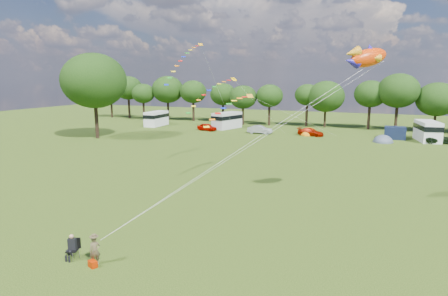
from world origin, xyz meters
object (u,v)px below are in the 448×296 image
at_px(campervan_a, 156,118).
at_px(camp_chair, 73,244).
at_px(fish_kite, 365,57).
at_px(car_a, 207,127).
at_px(car_d, 440,139).
at_px(tent_greyblue, 383,142).
at_px(big_tree, 94,81).
at_px(campervan_d, 428,130).
at_px(car_c, 311,132).
at_px(car_b, 260,130).
at_px(campervan_b, 227,120).
at_px(tent_orange, 309,135).
at_px(kite_flyer, 95,251).

bearing_deg(campervan_a, camp_chair, -154.50).
bearing_deg(fish_kite, car_a, 86.79).
relative_size(car_d, tent_greyblue, 1.48).
height_order(big_tree, camp_chair, big_tree).
height_order(campervan_d, fish_kite, fish_kite).
relative_size(car_c, campervan_d, 0.65).
xyz_separation_m(car_b, campervan_b, (-7.73, 4.07, 0.95)).
xyz_separation_m(big_tree, tent_greyblue, (42.12, 13.09, -9.00)).
bearing_deg(campervan_a, tent_greyblue, -97.73).
bearing_deg(tent_orange, camp_chair, -94.62).
bearing_deg(campervan_b, tent_greyblue, -84.48).
bearing_deg(car_b, fish_kite, -155.83).
bearing_deg(car_a, campervan_d, -70.47).
bearing_deg(tent_greyblue, kite_flyer, -106.93).
distance_m(big_tree, campervan_a, 18.56).
xyz_separation_m(car_a, kite_flyer, (15.64, -47.41, 0.09)).
distance_m(tent_greyblue, kite_flyer, 48.06).
distance_m(car_b, campervan_a, 22.43).
distance_m(big_tree, kite_flyer, 44.05).
relative_size(car_c, camp_chair, 3.05).
height_order(car_c, tent_orange, tent_orange).
bearing_deg(big_tree, car_d, 16.96).
bearing_deg(campervan_a, campervan_b, -85.81).
height_order(car_d, camp_chair, camp_chair).
xyz_separation_m(car_b, tent_greyblue, (19.62, -1.51, -0.67)).
bearing_deg(campervan_b, car_d, -78.62).
bearing_deg(camp_chair, kite_flyer, -24.61).
distance_m(big_tree, car_b, 28.08).
bearing_deg(car_a, car_d, -73.32).
bearing_deg(campervan_b, campervan_a, 113.68).
relative_size(car_d, campervan_b, 0.71).
bearing_deg(campervan_a, car_c, -95.27).
bearing_deg(campervan_d, tent_orange, 82.89).
relative_size(campervan_a, campervan_b, 0.89).
bearing_deg(fish_kite, tent_greyblue, 44.26).
bearing_deg(camp_chair, car_b, 72.67).
bearing_deg(tent_greyblue, campervan_b, 168.47).
height_order(big_tree, car_d, big_tree).
height_order(kite_flyer, camp_chair, kite_flyer).
bearing_deg(car_c, campervan_b, 92.76).
height_order(tent_orange, camp_chair, camp_chair).
bearing_deg(kite_flyer, camp_chair, 137.49).
bearing_deg(tent_orange, campervan_b, 171.30).
bearing_deg(tent_orange, campervan_d, 2.23).
bearing_deg(fish_kite, tent_orange, 62.68).
relative_size(car_a, campervan_b, 0.58).
xyz_separation_m(campervan_a, camp_chair, (26.40, -49.80, -0.72)).
distance_m(big_tree, tent_orange, 35.77).
xyz_separation_m(car_b, campervan_a, (-22.29, 2.38, 0.85)).
bearing_deg(car_b, campervan_b, 59.27).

